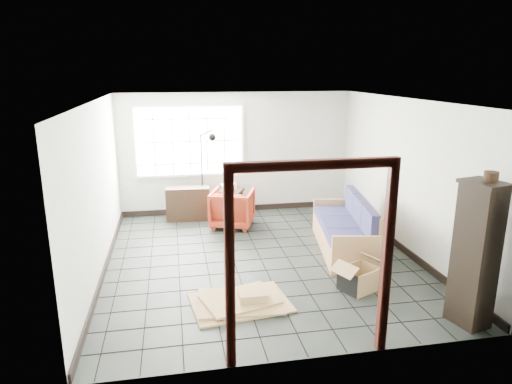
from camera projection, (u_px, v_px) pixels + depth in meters
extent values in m
plane|color=black|center=(261.00, 259.00, 7.59)|extent=(5.50, 5.50, 0.00)
cube|color=#B0B4AD|center=(237.00, 153.00, 9.87)|extent=(5.00, 0.02, 2.60)
cube|color=#B0B4AD|center=(313.00, 247.00, 4.64)|extent=(5.00, 0.02, 2.60)
cube|color=#B0B4AD|center=(97.00, 191.00, 6.81)|extent=(0.02, 5.50, 2.60)
cube|color=#B0B4AD|center=(406.00, 177.00, 7.69)|extent=(0.02, 5.50, 2.60)
cube|color=white|center=(261.00, 100.00, 6.92)|extent=(5.00, 5.50, 0.02)
cube|color=black|center=(237.00, 208.00, 10.17)|extent=(4.95, 0.03, 0.12)
cube|color=black|center=(106.00, 267.00, 7.14)|extent=(0.03, 5.45, 0.12)
cube|color=black|center=(399.00, 246.00, 8.01)|extent=(0.03, 5.45, 0.12)
cube|color=silver|center=(190.00, 141.00, 9.57)|extent=(2.32, 0.06, 1.52)
cube|color=white|center=(190.00, 141.00, 9.54)|extent=(2.20, 0.02, 1.40)
cube|color=black|center=(230.00, 274.00, 4.61)|extent=(0.10, 0.08, 2.10)
cube|color=black|center=(386.00, 262.00, 4.90)|extent=(0.10, 0.08, 2.10)
cube|color=black|center=(314.00, 165.00, 4.47)|extent=(1.80, 0.08, 0.10)
cube|color=#9A6845|center=(343.00, 240.00, 7.95)|extent=(1.11, 2.08, 0.35)
cube|color=#9A6845|center=(357.00, 255.00, 6.94)|extent=(0.79, 0.19, 0.63)
cube|color=#9A6845|center=(333.00, 215.00, 8.90)|extent=(0.79, 0.19, 0.63)
cube|color=#9A6845|center=(365.00, 220.00, 7.86)|extent=(0.41, 1.96, 0.69)
cube|color=#1D173A|center=(351.00, 240.00, 7.26)|extent=(0.81, 0.74, 0.16)
cube|color=#1D173A|center=(370.00, 225.00, 7.20)|extent=(0.24, 0.65, 0.51)
cube|color=#1D173A|center=(343.00, 226.00, 7.89)|extent=(0.81, 0.74, 0.16)
cube|color=#1D173A|center=(360.00, 213.00, 7.83)|extent=(0.24, 0.65, 0.51)
cube|color=#1D173A|center=(336.00, 215.00, 8.52)|extent=(0.81, 0.74, 0.16)
cube|color=#1D173A|center=(352.00, 202.00, 8.46)|extent=(0.24, 0.65, 0.51)
imported|color=maroon|center=(232.00, 206.00, 9.09)|extent=(1.00, 0.97, 0.82)
cube|color=black|center=(229.00, 191.00, 9.69)|extent=(0.71, 0.71, 0.06)
cube|color=black|center=(217.00, 206.00, 9.61)|extent=(0.07, 0.07, 0.54)
cube|color=black|center=(236.00, 208.00, 9.51)|extent=(0.07, 0.07, 0.54)
cube|color=black|center=(223.00, 201.00, 10.01)|extent=(0.07, 0.07, 0.54)
cube|color=black|center=(242.00, 202.00, 9.92)|extent=(0.07, 0.07, 0.54)
cylinder|color=black|center=(232.00, 186.00, 9.66)|extent=(0.12, 0.12, 0.13)
cylinder|color=black|center=(232.00, 181.00, 9.63)|extent=(0.03, 0.03, 0.09)
cone|color=beige|center=(231.00, 177.00, 9.61)|extent=(0.31, 0.31, 0.19)
cube|color=silver|center=(229.00, 187.00, 9.68)|extent=(0.31, 0.25, 0.11)
cylinder|color=black|center=(222.00, 187.00, 9.65)|extent=(0.02, 0.07, 0.07)
cylinder|color=black|center=(203.00, 217.00, 9.73)|extent=(0.37, 0.37, 0.03)
cylinder|color=black|center=(202.00, 176.00, 9.50)|extent=(0.03, 0.03, 1.75)
cylinder|color=black|center=(206.00, 133.00, 9.19)|extent=(0.29, 0.13, 0.16)
sphere|color=black|center=(212.00, 137.00, 9.13)|extent=(0.20, 0.20, 0.16)
cube|color=black|center=(188.00, 203.00, 9.52)|extent=(0.92, 0.40, 0.70)
cube|color=black|center=(188.00, 203.00, 9.51)|extent=(0.85, 0.35, 0.03)
cube|color=black|center=(475.00, 256.00, 5.46)|extent=(0.43, 0.51, 1.79)
cube|color=black|center=(485.00, 183.00, 5.23)|extent=(0.48, 0.57, 0.04)
cylinder|color=black|center=(491.00, 177.00, 5.18)|extent=(0.17, 0.17, 0.12)
cube|color=#A88051|center=(358.00, 288.00, 6.55)|extent=(0.60, 0.56, 0.02)
cube|color=black|center=(347.00, 283.00, 6.38)|extent=(0.18, 0.36, 0.33)
cube|color=#A88051|center=(371.00, 274.00, 6.65)|extent=(0.18, 0.36, 0.33)
cube|color=#A88051|center=(370.00, 283.00, 6.36)|extent=(0.45, 0.22, 0.33)
cube|color=#A88051|center=(349.00, 274.00, 6.67)|extent=(0.45, 0.22, 0.33)
cube|color=#A88051|center=(344.00, 269.00, 6.28)|extent=(0.33, 0.43, 0.14)
cube|color=#A88051|center=(375.00, 259.00, 6.63)|extent=(0.33, 0.43, 0.14)
cube|color=#A88051|center=(240.00, 303.00, 6.14)|extent=(1.39, 1.07, 0.03)
cube|color=#A88051|center=(240.00, 301.00, 6.13)|extent=(1.17, 0.90, 0.03)
cube|color=#A88051|center=(240.00, 299.00, 6.13)|extent=(1.12, 0.94, 0.03)
cube|color=#A88051|center=(253.00, 295.00, 6.10)|extent=(0.38, 0.31, 0.11)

